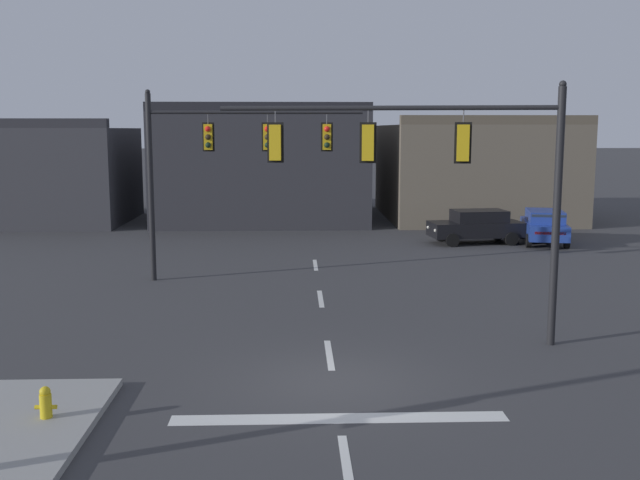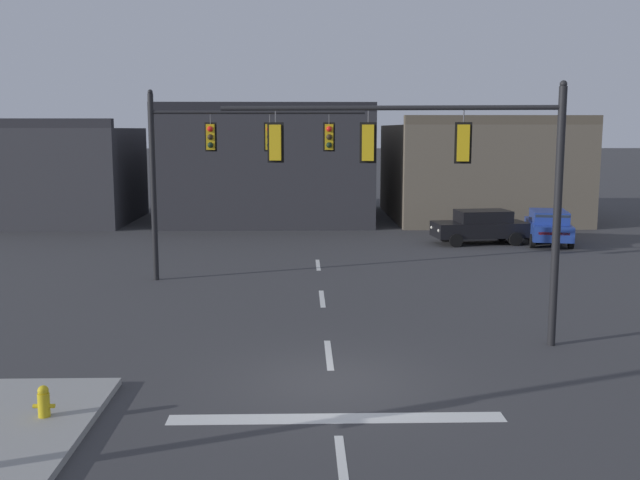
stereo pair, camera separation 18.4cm
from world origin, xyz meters
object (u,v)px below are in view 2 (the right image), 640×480
at_px(signal_mast_near_side, 443,164).
at_px(car_lot_middle, 548,226).
at_px(car_lot_nearside, 481,226).
at_px(fire_hydrant, 44,407).
at_px(signal_mast_far_side, 221,153).

relative_size(signal_mast_near_side, car_lot_middle, 1.82).
xyz_separation_m(car_lot_nearside, fire_hydrant, (-13.34, -21.56, -0.53)).
height_order(signal_mast_far_side, car_lot_middle, signal_mast_far_side).
xyz_separation_m(signal_mast_near_side, signal_mast_far_side, (-6.39, 8.03, 0.04)).
bearing_deg(signal_mast_near_side, signal_mast_far_side, 128.50).
relative_size(car_lot_middle, fire_hydrant, 6.23).
bearing_deg(car_lot_nearside, fire_hydrant, -121.74).
relative_size(signal_mast_far_side, car_lot_middle, 1.64).
bearing_deg(car_lot_middle, fire_hydrant, -127.66).
bearing_deg(fire_hydrant, car_lot_middle, 52.34).
xyz_separation_m(signal_mast_near_side, car_lot_middle, (8.26, 16.28, -3.71)).
xyz_separation_m(signal_mast_far_side, car_lot_nearside, (11.40, 8.33, -3.75)).
height_order(signal_mast_near_side, signal_mast_far_side, signal_mast_far_side).
relative_size(car_lot_nearside, car_lot_middle, 0.98).
distance_m(signal_mast_near_side, car_lot_middle, 18.63).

